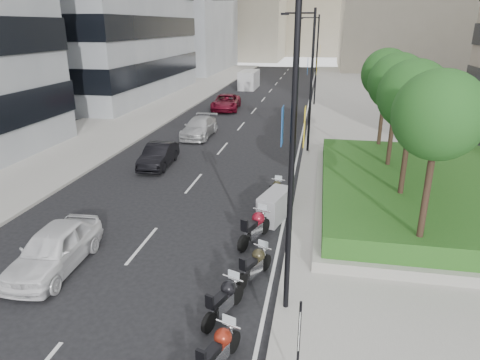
% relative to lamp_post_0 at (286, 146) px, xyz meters
% --- Properties ---
extents(ground, '(160.00, 160.00, 0.00)m').
position_rel_lamp_post_0_xyz_m(ground, '(-4.14, -1.00, -5.07)').
color(ground, black).
rests_on(ground, ground).
extents(sidewalk_right, '(10.00, 100.00, 0.15)m').
position_rel_lamp_post_0_xyz_m(sidewalk_right, '(4.86, 29.00, -4.99)').
color(sidewalk_right, '#9E9B93').
rests_on(sidewalk_right, ground).
extents(sidewalk_left, '(8.00, 100.00, 0.15)m').
position_rel_lamp_post_0_xyz_m(sidewalk_left, '(-16.14, 29.00, -4.99)').
color(sidewalk_left, '#9E9B93').
rests_on(sidewalk_left, ground).
extents(lane_edge, '(0.12, 100.00, 0.01)m').
position_rel_lamp_post_0_xyz_m(lane_edge, '(-0.44, 29.00, -5.06)').
color(lane_edge, silver).
rests_on(lane_edge, ground).
extents(lane_centre, '(0.12, 100.00, 0.01)m').
position_rel_lamp_post_0_xyz_m(lane_centre, '(-5.64, 29.00, -5.06)').
color(lane_centre, silver).
rests_on(lane_centre, ground).
extents(planter, '(10.00, 14.00, 0.40)m').
position_rel_lamp_post_0_xyz_m(planter, '(5.86, 9.00, -4.72)').
color(planter, '#A19F96').
rests_on(planter, sidewalk_right).
extents(hedge, '(9.40, 13.40, 0.80)m').
position_rel_lamp_post_0_xyz_m(hedge, '(5.86, 9.00, -4.12)').
color(hedge, '#164E1A').
rests_on(hedge, planter).
extents(tree_0, '(2.80, 2.80, 6.30)m').
position_rel_lamp_post_0_xyz_m(tree_0, '(4.36, 3.00, 0.36)').
color(tree_0, '#332319').
rests_on(tree_0, planter).
extents(tree_1, '(2.80, 2.80, 6.30)m').
position_rel_lamp_post_0_xyz_m(tree_1, '(4.36, 7.00, 0.36)').
color(tree_1, '#332319').
rests_on(tree_1, planter).
extents(tree_2, '(2.80, 2.80, 6.30)m').
position_rel_lamp_post_0_xyz_m(tree_2, '(4.36, 11.00, 0.36)').
color(tree_2, '#332319').
rests_on(tree_2, planter).
extents(tree_3, '(2.80, 2.80, 6.30)m').
position_rel_lamp_post_0_xyz_m(tree_3, '(4.36, 15.00, 0.36)').
color(tree_3, '#332319').
rests_on(tree_3, planter).
extents(lamp_post_0, '(2.34, 0.45, 9.00)m').
position_rel_lamp_post_0_xyz_m(lamp_post_0, '(0.00, 0.00, 0.00)').
color(lamp_post_0, black).
rests_on(lamp_post_0, ground).
extents(lamp_post_1, '(2.34, 0.45, 9.00)m').
position_rel_lamp_post_0_xyz_m(lamp_post_1, '(0.00, 17.00, 0.00)').
color(lamp_post_1, black).
rests_on(lamp_post_1, ground).
extents(lamp_post_2, '(2.34, 0.45, 9.00)m').
position_rel_lamp_post_0_xyz_m(lamp_post_2, '(0.00, 35.00, 0.00)').
color(lamp_post_2, black).
rests_on(lamp_post_2, ground).
extents(parking_sign, '(0.06, 0.32, 2.50)m').
position_rel_lamp_post_0_xyz_m(parking_sign, '(0.66, -3.00, -3.61)').
color(parking_sign, black).
rests_on(parking_sign, ground).
extents(motorcycle_1, '(0.90, 2.02, 1.05)m').
position_rel_lamp_post_0_xyz_m(motorcycle_1, '(-1.27, -2.64, -4.51)').
color(motorcycle_1, black).
rests_on(motorcycle_1, ground).
extents(motorcycle_2, '(0.94, 2.00, 1.04)m').
position_rel_lamp_post_0_xyz_m(motorcycle_2, '(-1.58, -0.59, -4.51)').
color(motorcycle_2, black).
rests_on(motorcycle_2, ground).
extents(motorcycle_3, '(1.00, 1.92, 1.02)m').
position_rel_lamp_post_0_xyz_m(motorcycle_3, '(-1.01, 1.49, -4.52)').
color(motorcycle_3, black).
rests_on(motorcycle_3, ground).
extents(motorcycle_4, '(1.06, 2.23, 1.17)m').
position_rel_lamp_post_0_xyz_m(motorcycle_4, '(-1.40, 4.09, -4.44)').
color(motorcycle_4, black).
rests_on(motorcycle_4, ground).
extents(motorcycle_5, '(1.38, 2.25, 1.28)m').
position_rel_lamp_post_0_xyz_m(motorcycle_5, '(-0.87, 6.25, -4.43)').
color(motorcycle_5, black).
rests_on(motorcycle_5, ground).
extents(motorcycle_6, '(0.65, 1.95, 0.97)m').
position_rel_lamp_post_0_xyz_m(motorcycle_6, '(-1.05, 8.33, -4.55)').
color(motorcycle_6, black).
rests_on(motorcycle_6, ground).
extents(car_a, '(1.97, 4.52, 1.52)m').
position_rel_lamp_post_0_xyz_m(car_a, '(-7.93, 0.89, -4.31)').
color(car_a, white).
rests_on(car_a, ground).
extents(car_b, '(1.66, 4.21, 1.36)m').
position_rel_lamp_post_0_xyz_m(car_b, '(-8.54, 12.48, -4.38)').
color(car_b, black).
rests_on(car_b, ground).
extents(car_c, '(2.03, 4.95, 1.43)m').
position_rel_lamp_post_0_xyz_m(car_c, '(-8.12, 19.96, -4.35)').
color(car_c, '#B5B5B7').
rests_on(car_c, ground).
extents(car_d, '(2.97, 5.67, 1.52)m').
position_rel_lamp_post_0_xyz_m(car_d, '(-8.46, 30.95, -4.30)').
color(car_d, maroon).
rests_on(car_d, ground).
extents(delivery_van, '(2.10, 5.50, 2.31)m').
position_rel_lamp_post_0_xyz_m(delivery_van, '(-8.73, 46.25, -3.99)').
color(delivery_van, silver).
rests_on(delivery_van, ground).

